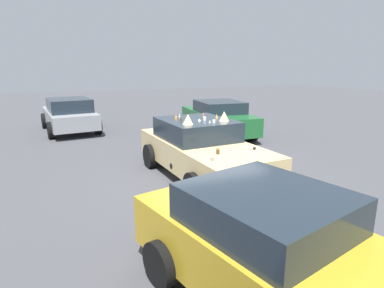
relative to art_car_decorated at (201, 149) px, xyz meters
name	(u,v)px	position (x,y,z in m)	size (l,w,h in m)	color
ground_plane	(203,176)	(-0.08, -0.01, -0.73)	(60.00, 60.00, 0.00)	#47474C
art_car_decorated	(201,149)	(0.00, 0.00, 0.00)	(4.46, 2.34, 1.69)	#D8BC7F
parked_sedan_behind_left	(281,256)	(-4.66, 1.12, -0.02)	(4.36, 2.66, 1.43)	gold
parked_sedan_row_back_center	(69,115)	(7.46, 2.85, 0.00)	(4.19, 2.37, 1.44)	gray
parked_sedan_near_left	(218,118)	(4.21, -2.65, -0.01)	(4.39, 2.29, 1.42)	#1E602D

